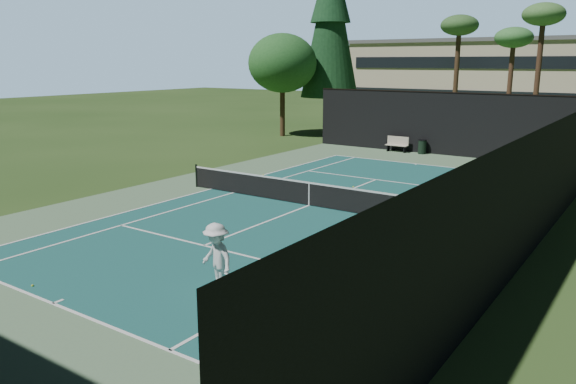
{
  "coord_description": "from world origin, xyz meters",
  "views": [
    {
      "loc": [
        12.18,
        -19.23,
        5.89
      ],
      "look_at": [
        1.0,
        -3.0,
        1.3
      ],
      "focal_mm": 35.0,
      "sensor_mm": 36.0,
      "label": 1
    }
  ],
  "objects_px": {
    "tennis_ball_c": "(353,187)",
    "park_bench": "(397,144)",
    "tennis_net": "(309,193)",
    "tennis_ball_b": "(272,190)",
    "tennis_ball_a": "(33,286)",
    "player": "(217,258)",
    "trash_bin": "(422,147)",
    "tennis_ball_d": "(263,175)"
  },
  "relations": [
    {
      "from": "tennis_ball_a",
      "to": "tennis_ball_c",
      "type": "xyz_separation_m",
      "value": [
        1.32,
        15.69,
        0.0
      ]
    },
    {
      "from": "player",
      "to": "trash_bin",
      "type": "distance_m",
      "value": 24.92
    },
    {
      "from": "tennis_ball_a",
      "to": "tennis_ball_d",
      "type": "height_order",
      "value": "tennis_ball_d"
    },
    {
      "from": "tennis_ball_a",
      "to": "tennis_ball_b",
      "type": "distance_m",
      "value": 13.04
    },
    {
      "from": "player",
      "to": "trash_bin",
      "type": "bearing_deg",
      "value": 116.11
    },
    {
      "from": "tennis_net",
      "to": "player",
      "type": "bearing_deg",
      "value": -72.36
    },
    {
      "from": "player",
      "to": "tennis_ball_a",
      "type": "bearing_deg",
      "value": -132.07
    },
    {
      "from": "player",
      "to": "tennis_net",
      "type": "bearing_deg",
      "value": 124.43
    },
    {
      "from": "tennis_ball_a",
      "to": "tennis_ball_c",
      "type": "relative_size",
      "value": 0.91
    },
    {
      "from": "trash_bin",
      "to": "tennis_net",
      "type": "bearing_deg",
      "value": -85.65
    },
    {
      "from": "tennis_ball_b",
      "to": "tennis_ball_d",
      "type": "bearing_deg",
      "value": 133.23
    },
    {
      "from": "tennis_ball_c",
      "to": "tennis_ball_d",
      "type": "bearing_deg",
      "value": -178.61
    },
    {
      "from": "tennis_net",
      "to": "player",
      "type": "height_order",
      "value": "player"
    },
    {
      "from": "player",
      "to": "tennis_ball_b",
      "type": "xyz_separation_m",
      "value": [
        -5.82,
        10.36,
        -0.9
      ]
    },
    {
      "from": "tennis_ball_b",
      "to": "park_bench",
      "type": "height_order",
      "value": "park_bench"
    },
    {
      "from": "tennis_ball_a",
      "to": "tennis_ball_b",
      "type": "bearing_deg",
      "value": 96.74
    },
    {
      "from": "tennis_ball_b",
      "to": "park_bench",
      "type": "distance_m",
      "value": 14.16
    },
    {
      "from": "park_bench",
      "to": "trash_bin",
      "type": "bearing_deg",
      "value": 2.62
    },
    {
      "from": "tennis_ball_b",
      "to": "player",
      "type": "bearing_deg",
      "value": -60.68
    },
    {
      "from": "tennis_ball_b",
      "to": "trash_bin",
      "type": "bearing_deg",
      "value": 82.86
    },
    {
      "from": "tennis_ball_b",
      "to": "tennis_ball_c",
      "type": "distance_m",
      "value": 3.95
    },
    {
      "from": "tennis_ball_a",
      "to": "tennis_ball_b",
      "type": "height_order",
      "value": "tennis_ball_a"
    },
    {
      "from": "tennis_ball_a",
      "to": "park_bench",
      "type": "distance_m",
      "value": 27.14
    },
    {
      "from": "tennis_ball_a",
      "to": "player",
      "type": "bearing_deg",
      "value": 31.13
    },
    {
      "from": "tennis_ball_b",
      "to": "tennis_ball_c",
      "type": "height_order",
      "value": "tennis_ball_c"
    },
    {
      "from": "tennis_net",
      "to": "tennis_ball_d",
      "type": "relative_size",
      "value": 176.22
    },
    {
      "from": "tennis_net",
      "to": "tennis_ball_d",
      "type": "xyz_separation_m",
      "value": [
        -5.43,
        4.02,
        -0.52
      ]
    },
    {
      "from": "tennis_net",
      "to": "tennis_ball_a",
      "type": "bearing_deg",
      "value": -97.13
    },
    {
      "from": "tennis_ball_b",
      "to": "park_bench",
      "type": "xyz_separation_m",
      "value": [
        0.07,
        14.15,
        0.52
      ]
    },
    {
      "from": "park_bench",
      "to": "tennis_ball_b",
      "type": "bearing_deg",
      "value": -90.28
    },
    {
      "from": "player",
      "to": "tennis_ball_d",
      "type": "bearing_deg",
      "value": 139.32
    },
    {
      "from": "tennis_ball_c",
      "to": "tennis_ball_a",
      "type": "bearing_deg",
      "value": -94.81
    },
    {
      "from": "tennis_net",
      "to": "tennis_ball_c",
      "type": "bearing_deg",
      "value": 91.69
    },
    {
      "from": "tennis_ball_a",
      "to": "tennis_ball_c",
      "type": "bearing_deg",
      "value": 85.19
    },
    {
      "from": "tennis_ball_c",
      "to": "park_bench",
      "type": "xyz_separation_m",
      "value": [
        -2.78,
        11.41,
        0.51
      ]
    },
    {
      "from": "trash_bin",
      "to": "player",
      "type": "bearing_deg",
      "value": -80.68
    },
    {
      "from": "tennis_ball_a",
      "to": "trash_bin",
      "type": "bearing_deg",
      "value": 89.47
    },
    {
      "from": "player",
      "to": "tennis_ball_c",
      "type": "relative_size",
      "value": 24.65
    },
    {
      "from": "tennis_net",
      "to": "player",
      "type": "relative_size",
      "value": 6.94
    },
    {
      "from": "tennis_ball_b",
      "to": "tennis_net",
      "type": "bearing_deg",
      "value": -25.41
    },
    {
      "from": "park_bench",
      "to": "player",
      "type": "bearing_deg",
      "value": -76.8
    },
    {
      "from": "tennis_net",
      "to": "park_bench",
      "type": "distance_m",
      "value": 15.83
    }
  ]
}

